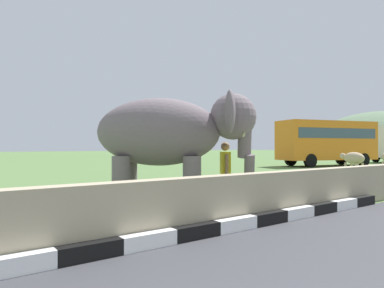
{
  "coord_description": "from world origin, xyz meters",
  "views": [
    {
      "loc": [
        -1.54,
        -0.32,
        1.54
      ],
      "look_at": [
        3.51,
        6.54,
        1.6
      ],
      "focal_mm": 32.18,
      "sensor_mm": 36.0,
      "label": 1
    }
  ],
  "objects_px": {
    "bus_orange": "(327,140)",
    "cow_near": "(353,159)",
    "elephant": "(173,134)",
    "person_handler": "(225,170)"
  },
  "relations": [
    {
      "from": "bus_orange",
      "to": "cow_near",
      "type": "distance_m",
      "value": 8.44
    },
    {
      "from": "elephant",
      "to": "cow_near",
      "type": "bearing_deg",
      "value": 11.33
    },
    {
      "from": "elephant",
      "to": "bus_orange",
      "type": "xyz_separation_m",
      "value": [
        19.87,
        8.27,
        0.22
      ]
    },
    {
      "from": "elephant",
      "to": "person_handler",
      "type": "bearing_deg",
      "value": -20.62
    },
    {
      "from": "cow_near",
      "to": "elephant",
      "type": "bearing_deg",
      "value": -168.67
    },
    {
      "from": "person_handler",
      "to": "cow_near",
      "type": "distance_m",
      "value": 12.73
    },
    {
      "from": "elephant",
      "to": "cow_near",
      "type": "xyz_separation_m",
      "value": [
        13.62,
        2.73,
        -0.99
      ]
    },
    {
      "from": "bus_orange",
      "to": "elephant",
      "type": "bearing_deg",
      "value": -157.39
    },
    {
      "from": "elephant",
      "to": "person_handler",
      "type": "height_order",
      "value": "elephant"
    },
    {
      "from": "person_handler",
      "to": "bus_orange",
      "type": "distance_m",
      "value": 20.56
    }
  ]
}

